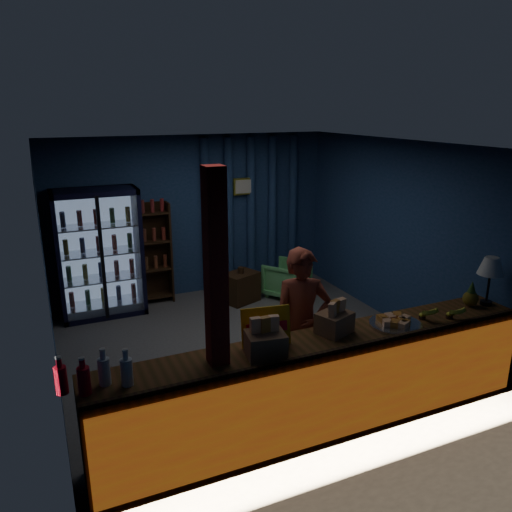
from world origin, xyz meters
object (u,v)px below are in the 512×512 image
Objects in this scene: shopkeeper at (302,326)px; pastry_tray at (396,323)px; green_chair at (287,279)px; table_lamp at (491,268)px.

shopkeeper is 0.95m from pastry_tray.
shopkeeper reaches higher than green_chair.
table_lamp is at bearing 68.18° from green_chair.
green_chair is 3.43m from pastry_tray.
shopkeeper is at bearing 30.99° from green_chair.
shopkeeper is at bearing 140.80° from pastry_tray.
green_chair is (1.24, 2.73, -0.54)m from shopkeeper.
green_chair is at bearing 102.68° from table_lamp.
pastry_tray is at bearing -22.74° from shopkeeper.
pastry_tray is (-0.52, -3.32, 0.69)m from green_chair.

